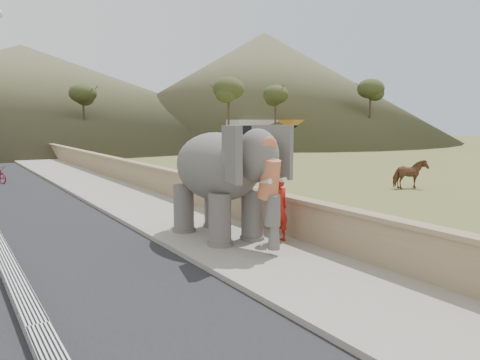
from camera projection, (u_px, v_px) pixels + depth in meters
The scene contains 11 objects.
ground at pixel (313, 282), 9.24m from camera, with size 160.00×160.00×0.00m, color olive.
walkway at pixel (135, 203), 17.57m from camera, with size 3.00×120.00×0.15m, color #9E9687.
parapet at pixel (175, 187), 18.40m from camera, with size 0.30×120.00×1.10m, color tan.
cow at pixel (410, 174), 21.53m from camera, with size 0.73×1.59×1.35m, color brown.
distant_car at pixel (233, 142), 50.85m from camera, with size 1.70×4.23×1.44m, color silver.
bus_white at pixel (276, 134), 50.44m from camera, with size 2.50×11.00×3.10m, color beige.
bus_orange at pixel (311, 134), 52.81m from camera, with size 2.50×11.00×3.10m, color orange.
hill_right at pixel (264, 87), 70.87m from camera, with size 56.00×56.00×16.00m, color brown.
hill_far at pixel (24, 93), 69.41m from camera, with size 80.00×80.00×14.00m, color brown.
elephant_and_man at pixel (218, 182), 12.20m from camera, with size 2.37×4.06×2.87m.
trees at pixel (74, 111), 33.92m from camera, with size 48.64×40.89×8.65m.
Camera 1 is at (-6.03, -6.71, 3.21)m, focal length 35.00 mm.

